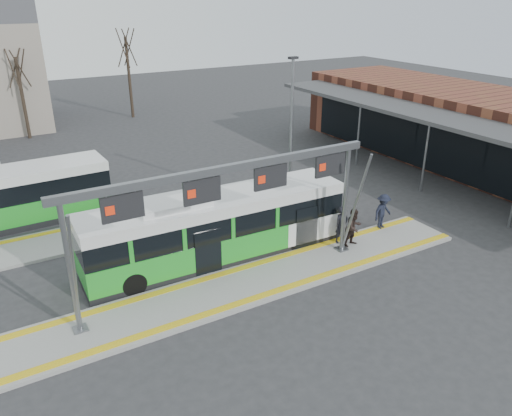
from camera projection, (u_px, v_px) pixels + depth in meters
The scene contains 14 objects.
ground at pixel (243, 287), 20.76m from camera, with size 120.00×120.00×0.00m, color #2D2D30.
platform_main at pixel (243, 286), 20.73m from camera, with size 22.00×3.00×0.15m, color gray.
platform_second at pixel (97, 234), 25.20m from camera, with size 20.00×3.00×0.15m, color gray.
tactile_main at pixel (243, 284), 20.70m from camera, with size 22.00×2.65×0.02m.
tactile_second at pixel (91, 224), 26.08m from camera, with size 20.00×0.35×0.02m.
gantry at pixel (230, 191), 19.09m from camera, with size 13.00×1.68×5.20m.
station_building at pixel (500, 136), 33.06m from camera, with size 11.50×32.00×5.00m.
hero_bus at pixel (216, 228), 22.44m from camera, with size 12.16×2.88×3.32m.
passenger_a at pixel (341, 225), 23.85m from camera, with size 0.66×0.44×1.82m, color black.
passenger_b at pixel (354, 227), 23.56m from camera, with size 0.90×0.70×1.86m, color black.
passenger_c at pixel (383, 211), 25.28m from camera, with size 1.19×0.69×1.85m, color black.
tree_left at pixel (17, 69), 39.75m from camera, with size 1.40×1.40×7.46m.
tree_mid at pixel (126, 48), 46.46m from camera, with size 1.40×1.40×8.55m.
lamp_east at pixel (291, 132), 26.64m from camera, with size 0.50×0.25×8.31m.
Camera 1 is at (-8.50, -15.58, 11.29)m, focal length 35.00 mm.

